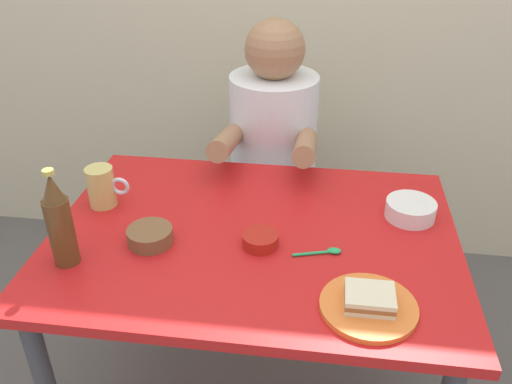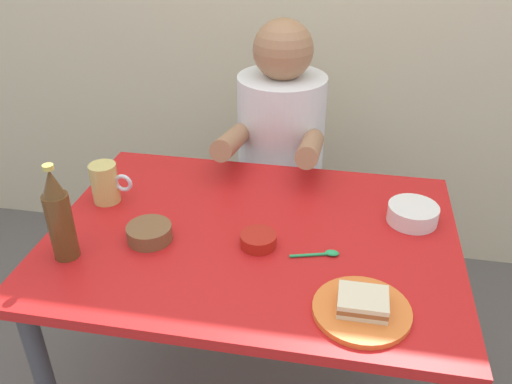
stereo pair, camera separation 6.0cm
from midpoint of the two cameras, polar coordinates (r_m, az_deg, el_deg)
name	(u,v)px [view 1 (the left image)]	position (r m, az deg, el deg)	size (l,w,h in m)	color
dining_table	(254,260)	(1.51, -1.41, -7.28)	(1.10, 0.80, 0.74)	red
stool	(272,223)	(2.20, 0.90, -3.32)	(0.34, 0.34, 0.45)	#4C4C51
person_seated	(273,131)	(1.98, 0.96, 6.52)	(0.33, 0.56, 0.72)	white
plate_orange	(368,307)	(1.24, 10.51, -11.96)	(0.22, 0.22, 0.01)	orange
sandwich	(370,298)	(1.23, 10.62, -11.10)	(0.11, 0.09, 0.04)	beige
beer_mug	(102,187)	(1.62, -17.13, 0.53)	(0.13, 0.08, 0.12)	#D1BC66
beer_bottle	(59,222)	(1.38, -21.42, -3.02)	(0.06, 0.06, 0.26)	#593819
sambal_bowl_red	(260,239)	(1.40, -0.78, -5.08)	(0.10, 0.10, 0.03)	#B21E14
rice_bowl_white	(411,209)	(1.56, 15.10, -1.76)	(0.14, 0.14, 0.05)	silver
condiment_bowl_brown	(150,235)	(1.44, -12.42, -4.54)	(0.12, 0.12, 0.04)	brown
spoon	(326,252)	(1.39, 6.22, -6.37)	(0.12, 0.05, 0.01)	#26A559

